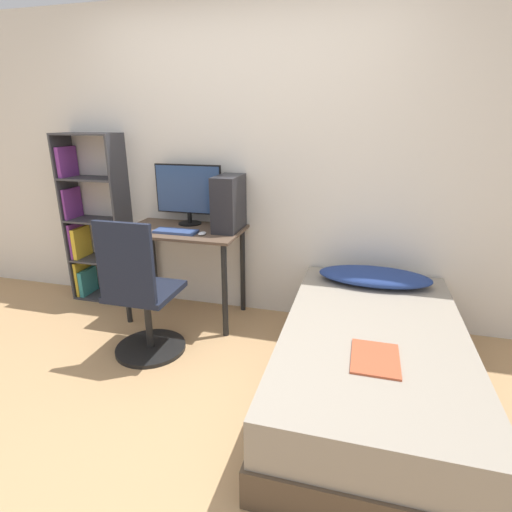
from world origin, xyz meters
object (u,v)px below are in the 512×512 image
office_chair (142,304)px  bed (371,362)px  monitor (188,192)px  pc_tower (229,203)px  keyboard (176,231)px  bookshelf (92,226)px

office_chair → bed: (1.56, -0.03, -0.18)m
monitor → bed: bearing=-28.9°
monitor → office_chair: bearing=-91.5°
pc_tower → keyboard: bearing=-152.3°
bookshelf → keyboard: size_ratio=4.42×
bookshelf → monitor: bookshelf is taller
bookshelf → keyboard: bearing=-15.1°
office_chair → keyboard: size_ratio=2.98×
bed → keyboard: 1.72m
bed → keyboard: keyboard is taller
bookshelf → pc_tower: 1.39m
bookshelf → keyboard: (0.98, -0.26, 0.09)m
bed → monitor: size_ratio=3.30×
monitor → keyboard: 0.39m
office_chair → keyboard: bearing=86.7°
monitor → keyboard: (0.01, -0.29, -0.26)m
office_chair → keyboard: office_chair is taller
bed → monitor: 1.94m
bed → monitor: monitor is taller
monitor → bookshelf: bearing=-178.5°
bed → monitor: bearing=151.1°
keyboard → office_chair: bearing=-93.3°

